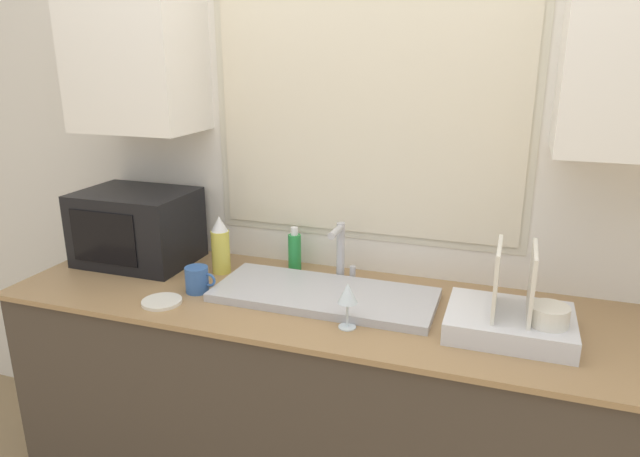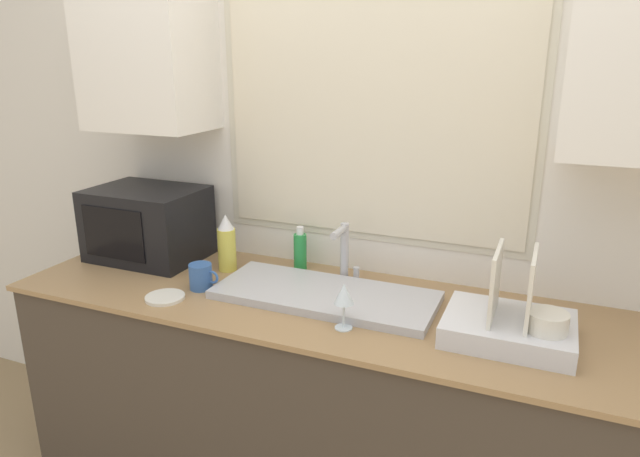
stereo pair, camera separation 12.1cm
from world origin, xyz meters
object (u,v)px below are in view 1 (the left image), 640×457
Objects in this scene: mug_near_sink at (197,280)px; wine_glass at (348,295)px; soap_bottle at (295,251)px; microwave at (137,227)px; spray_bottle at (220,246)px; faucet at (341,249)px; dish_rack at (513,318)px.

mug_near_sink is 0.62m from wine_glass.
microwave is at bearing -169.34° from soap_bottle.
wine_glass is at bearing -50.62° from soap_bottle.
microwave is 2.55× the size of soap_bottle.
microwave is 0.67m from soap_bottle.
faucet is at bearing 8.34° from spray_bottle.
microwave reaches higher than dish_rack.
spray_bottle reaches higher than faucet.
dish_rack is at bearing 14.17° from wine_glass.
soap_bottle is 0.42m from mug_near_sink.
dish_rack reaches higher than mug_near_sink.
wine_glass is at bearing -69.66° from faucet.
wine_glass is (0.62, -0.30, 0.00)m from spray_bottle.
faucet is 0.55m from mug_near_sink.
microwave is 1.19× the size of dish_rack.
soap_bottle is (0.66, 0.12, -0.07)m from microwave.
wine_glass is (-0.50, -0.13, 0.06)m from dish_rack.
microwave reaches higher than wine_glass.
microwave reaches higher than soap_bottle.
mug_near_sink is at bearing 171.09° from wine_glass.
microwave is 0.46m from mug_near_sink.
dish_rack is at bearing -20.78° from faucet.
wine_glass is (0.14, -0.37, -0.02)m from faucet.
wine_glass is (0.61, -0.10, 0.07)m from mug_near_sink.
microwave is at bearing -175.45° from faucet.
soap_bottle is at bearing 129.38° from wine_glass.
mug_near_sink is at bearing -149.53° from faucet.
soap_bottle is 1.50× the size of mug_near_sink.
spray_bottle is 0.30m from soap_bottle.
microwave is (-0.87, -0.07, 0.02)m from faucet.
spray_bottle is at bearing -154.99° from soap_bottle.
wine_glass reaches higher than mug_near_sink.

